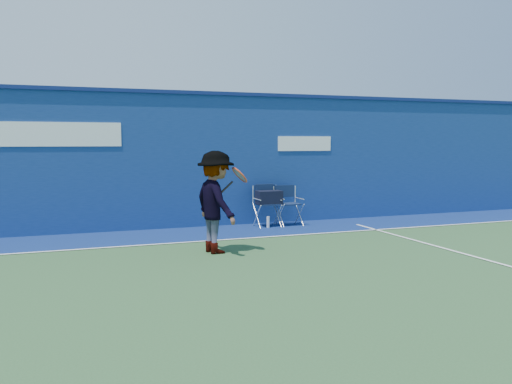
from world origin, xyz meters
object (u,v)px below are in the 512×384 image
object	(u,v)px
directors_chair_left	(268,209)
tennis_player	(216,202)
water_bottle	(268,222)
directors_chair_right	(288,213)

from	to	relation	value
directors_chair_left	tennis_player	bearing A→B (deg)	-129.04
directors_chair_left	water_bottle	bearing A→B (deg)	-112.73
directors_chair_left	tennis_player	xyz separation A→B (m)	(-1.95, -2.40, 0.49)
water_bottle	tennis_player	size ratio (longest dim) A/B	0.15
water_bottle	tennis_player	distance (m)	2.98
directors_chair_left	directors_chair_right	world-z (taller)	directors_chair_left
directors_chair_left	water_bottle	size ratio (longest dim) A/B	3.63
directors_chair_left	water_bottle	distance (m)	0.35
directors_chair_right	directors_chair_left	bearing A→B (deg)	179.03
directors_chair_right	water_bottle	distance (m)	0.63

